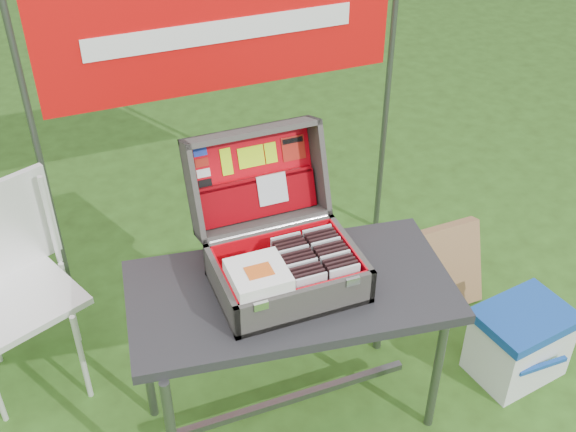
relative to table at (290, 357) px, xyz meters
name	(u,v)px	position (x,y,z in m)	size (l,w,h in m)	color
ground	(314,416)	(0.10, -0.03, -0.37)	(80.00, 80.00, 0.00)	#2A4A16
table	(290,357)	(0.00, 0.00, 0.00)	(1.18, 0.59, 0.74)	#2A2A2B
table_top	(291,291)	(0.00, 0.00, 0.35)	(1.18, 0.59, 0.04)	#2A2A2B
table_leg_fr	(438,366)	(0.53, -0.23, -0.02)	(0.04, 0.04, 0.70)	#59595B
table_leg_bl	(145,356)	(-0.53, 0.23, -0.02)	(0.04, 0.04, 0.70)	#59595B
table_leg_br	(382,291)	(0.53, 0.23, -0.02)	(0.04, 0.04, 0.70)	#59595B
table_brace	(290,399)	(0.00, 0.00, -0.25)	(1.03, 0.03, 0.03)	#59595B
suitcase	(281,228)	(-0.01, 0.06, 0.60)	(0.51, 0.53, 0.46)	#5C5955
suitcase_base_bottom	(288,286)	(-0.01, 0.00, 0.38)	(0.51, 0.37, 0.02)	#5C5955
suitcase_base_wall_front	(306,305)	(-0.01, -0.17, 0.44)	(0.51, 0.02, 0.14)	#5C5955
suitcase_base_wall_back	(271,245)	(-0.01, 0.17, 0.44)	(0.51, 0.02, 0.14)	#5C5955
suitcase_base_wall_left	(221,290)	(-0.26, 0.00, 0.44)	(0.02, 0.37, 0.14)	#5C5955
suitcase_base_wall_right	(350,257)	(0.24, 0.00, 0.44)	(0.02, 0.37, 0.14)	#5C5955
suitcase_liner_floor	(288,283)	(-0.01, 0.00, 0.39)	(0.47, 0.33, 0.01)	red
suitcase_latch_left	(261,306)	(-0.18, -0.18, 0.50)	(0.05, 0.01, 0.03)	silver
suitcase_latch_right	(353,281)	(0.15, -0.18, 0.50)	(0.05, 0.01, 0.03)	silver
suitcase_hinge	(270,229)	(-0.01, 0.18, 0.51)	(0.02, 0.02, 0.46)	silver
suitcase_lid_back	(252,175)	(-0.01, 0.37, 0.63)	(0.51, 0.37, 0.02)	#5C5955
suitcase_lid_rim_far	(251,132)	(-0.01, 0.37, 0.82)	(0.51, 0.02, 0.14)	#5C5955
suitcase_lid_rim_near	(263,222)	(-0.01, 0.25, 0.49)	(0.51, 0.02, 0.14)	#5C5955
suitcase_lid_rim_left	(193,191)	(-0.26, 0.31, 0.65)	(0.02, 0.37, 0.14)	#5C5955
suitcase_lid_rim_right	(318,165)	(0.24, 0.31, 0.65)	(0.02, 0.37, 0.14)	#5C5955
suitcase_lid_liner	(253,175)	(-0.01, 0.36, 0.64)	(0.47, 0.32, 0.01)	red
suitcase_liner_wall_front	(305,300)	(-0.01, -0.16, 0.45)	(0.47, 0.01, 0.12)	red
suitcase_liner_wall_back	(272,245)	(-0.01, 0.16, 0.45)	(0.47, 0.01, 0.12)	red
suitcase_liner_wall_left	(225,287)	(-0.25, 0.00, 0.45)	(0.01, 0.33, 0.12)	red
suitcase_liner_wall_right	(347,256)	(0.22, 0.00, 0.45)	(0.01, 0.33, 0.12)	red
suitcase_lid_pocket	(258,198)	(-0.01, 0.31, 0.57)	(0.45, 0.15, 0.03)	#790007
suitcase_pocket_edge	(256,180)	(-0.01, 0.33, 0.64)	(0.44, 0.02, 0.02)	#790007
suitcase_pocket_cd	(272,189)	(0.04, 0.30, 0.60)	(0.11, 0.11, 0.01)	silver
lid_sticker_cc_a	(200,152)	(-0.20, 0.39, 0.76)	(0.05, 0.03, 0.00)	#1933B2
lid_sticker_cc_b	(202,163)	(-0.20, 0.38, 0.72)	(0.05, 0.03, 0.00)	#A81C11
lid_sticker_cc_c	(204,173)	(-0.20, 0.37, 0.69)	(0.05, 0.03, 0.00)	white
lid_sticker_cc_d	(205,184)	(-0.20, 0.35, 0.65)	(0.05, 0.03, 0.00)	black
lid_card_neon_tall	(226,162)	(-0.11, 0.37, 0.71)	(0.04, 0.10, 0.00)	#C0FB0F
lid_card_neon_main	(251,157)	(-0.01, 0.37, 0.71)	(0.10, 0.08, 0.00)	#C0FB0F
lid_card_neon_small	(271,153)	(0.07, 0.37, 0.71)	(0.05, 0.08, 0.00)	#C0FB0F
lid_sticker_band	(293,148)	(0.16, 0.37, 0.71)	(0.09, 0.09, 0.00)	#A81C11
lid_sticker_band_bar	(292,140)	(0.16, 0.39, 0.74)	(0.08, 0.02, 0.00)	black
cd_left_0	(311,291)	(0.02, -0.14, 0.46)	(0.11, 0.01, 0.13)	silver
cd_left_1	(309,287)	(0.02, -0.12, 0.46)	(0.11, 0.01, 0.13)	black
cd_left_2	(307,283)	(0.02, -0.10, 0.46)	(0.11, 0.01, 0.13)	black
cd_left_3	(304,280)	(0.02, -0.08, 0.46)	(0.11, 0.01, 0.13)	black
cd_left_4	(302,276)	(0.02, -0.06, 0.46)	(0.11, 0.01, 0.13)	silver
cd_left_5	(300,273)	(0.02, -0.04, 0.46)	(0.11, 0.01, 0.13)	black
cd_left_6	(298,269)	(0.02, -0.02, 0.46)	(0.11, 0.01, 0.13)	black
cd_left_7	(296,266)	(0.02, 0.00, 0.46)	(0.11, 0.01, 0.13)	black
cd_left_8	(294,262)	(0.02, 0.02, 0.46)	(0.11, 0.01, 0.13)	silver
cd_left_9	(292,259)	(0.02, 0.04, 0.46)	(0.11, 0.01, 0.13)	black
cd_left_10	(290,256)	(0.02, 0.06, 0.46)	(0.11, 0.01, 0.13)	black
cd_left_11	(288,253)	(0.02, 0.08, 0.46)	(0.11, 0.01, 0.13)	black
cd_left_12	(286,249)	(0.02, 0.11, 0.46)	(0.11, 0.01, 0.13)	silver
cd_right_0	(344,282)	(0.15, -0.14, 0.46)	(0.11, 0.01, 0.13)	silver
cd_right_1	(342,278)	(0.15, -0.12, 0.46)	(0.11, 0.01, 0.13)	black
cd_right_2	(339,275)	(0.15, -0.10, 0.46)	(0.11, 0.01, 0.13)	black
cd_right_3	(337,271)	(0.15, -0.08, 0.46)	(0.11, 0.01, 0.13)	black
cd_right_4	(335,268)	(0.15, -0.06, 0.46)	(0.11, 0.01, 0.13)	silver
cd_right_5	(332,264)	(0.15, -0.04, 0.46)	(0.11, 0.01, 0.13)	black
cd_right_6	(330,261)	(0.15, -0.02, 0.46)	(0.11, 0.01, 0.13)	black
cd_right_7	(328,258)	(0.15, 0.00, 0.46)	(0.11, 0.01, 0.13)	black
cd_right_8	(325,255)	(0.15, 0.02, 0.46)	(0.11, 0.01, 0.13)	silver
cd_right_9	(323,251)	(0.15, 0.04, 0.46)	(0.11, 0.01, 0.13)	black
cd_right_10	(321,248)	(0.15, 0.06, 0.46)	(0.11, 0.01, 0.13)	black
cd_right_11	(319,245)	(0.15, 0.08, 0.46)	(0.11, 0.01, 0.13)	black
cd_right_12	(317,242)	(0.15, 0.11, 0.46)	(0.11, 0.01, 0.13)	silver
songbook_0	(258,279)	(-0.14, -0.07, 0.51)	(0.19, 0.19, 0.01)	white
songbook_1	(258,278)	(-0.14, -0.07, 0.51)	(0.19, 0.19, 0.01)	white
songbook_2	(258,277)	(-0.14, -0.07, 0.52)	(0.19, 0.19, 0.01)	white
songbook_3	(258,276)	(-0.14, -0.07, 0.52)	(0.19, 0.19, 0.01)	white
songbook_4	(258,275)	(-0.14, -0.07, 0.53)	(0.19, 0.19, 0.01)	white
songbook_5	(258,273)	(-0.14, -0.07, 0.53)	(0.19, 0.19, 0.01)	white
songbook_6	(258,272)	(-0.14, -0.07, 0.54)	(0.19, 0.19, 0.01)	white
songbook_7	(258,271)	(-0.14, -0.07, 0.54)	(0.19, 0.19, 0.01)	white
songbook_8	(258,270)	(-0.14, -0.07, 0.55)	(0.19, 0.19, 0.01)	white
songbook_graphic	(259,271)	(-0.14, -0.08, 0.55)	(0.09, 0.07, 0.00)	#D85919
cooler	(519,342)	(1.03, -0.12, -0.19)	(0.40, 0.30, 0.35)	white
cooler_body	(518,346)	(1.03, -0.12, -0.22)	(0.38, 0.28, 0.30)	white
cooler_lid	(526,317)	(1.03, -0.12, -0.04)	(0.40, 0.30, 0.05)	#14429A
cooler_handle	(543,366)	(1.03, -0.28, -0.18)	(0.24, 0.02, 0.02)	#14429A
chair	(22,302)	(-0.94, 0.61, 0.09)	(0.42, 0.46, 0.92)	silver
chair_seat	(22,300)	(-0.94, 0.61, 0.10)	(0.42, 0.42, 0.03)	silver
chair_backrest	(6,228)	(-0.94, 0.81, 0.33)	(0.42, 0.03, 0.44)	silver
chair_leg_fr	(82,358)	(-0.77, 0.43, -0.13)	(0.02, 0.02, 0.47)	silver
chair_leg_br	(70,303)	(-0.77, 0.79, -0.13)	(0.02, 0.02, 0.47)	silver
chair_upright_right	(50,221)	(-0.77, 0.81, 0.32)	(0.02, 0.02, 0.44)	silver
cardboard_box	(442,269)	(0.95, 0.40, -0.15)	(0.41, 0.06, 0.43)	#A47754
banner_post_left	(39,156)	(-0.75, 1.07, 0.48)	(0.03, 0.03, 1.70)	#59595B
banner_post_right	(387,92)	(0.95, 1.07, 0.48)	(0.03, 0.03, 1.70)	#59595B
banner	(222,30)	(0.10, 1.06, 0.93)	(1.60, 0.01, 0.55)	red
banner_text	(223,31)	(0.10, 1.05, 0.93)	(1.20, 0.00, 0.10)	white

